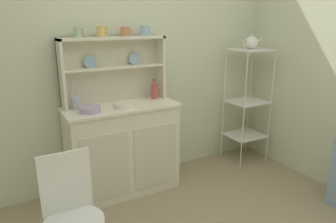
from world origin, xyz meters
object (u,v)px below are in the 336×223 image
at_px(wire_chair, 71,208).
at_px(bowl_mixing_large, 90,109).
at_px(cup_sage_0, 78,32).
at_px(jam_bottle, 154,91).
at_px(hutch_shelf_unit, 113,64).
at_px(utensil_jar, 76,103).
at_px(porcelain_teapot, 251,43).
at_px(hutch_cabinet, 123,148).
at_px(bakers_rack, 248,95).

relative_size(wire_chair, bowl_mixing_large, 4.84).
distance_m(cup_sage_0, jam_bottle, 0.90).
xyz_separation_m(hutch_shelf_unit, utensil_jar, (-0.38, -0.08, -0.30)).
relative_size(hutch_shelf_unit, jam_bottle, 4.95).
relative_size(wire_chair, utensil_jar, 3.54).
relative_size(wire_chair, porcelain_teapot, 3.73).
relative_size(hutch_cabinet, bowl_mixing_large, 5.89).
relative_size(jam_bottle, utensil_jar, 0.81).
bearing_deg(cup_sage_0, bowl_mixing_large, -88.83).
relative_size(bowl_mixing_large, utensil_jar, 0.73).
distance_m(hutch_shelf_unit, utensil_jar, 0.49).
distance_m(hutch_cabinet, jam_bottle, 0.63).
distance_m(wire_chair, jam_bottle, 1.49).
height_order(hutch_shelf_unit, bakers_rack, hutch_shelf_unit).
height_order(cup_sage_0, bowl_mixing_large, cup_sage_0).
bearing_deg(cup_sage_0, bakers_rack, -5.22).
bearing_deg(cup_sage_0, hutch_cabinet, -21.82).
height_order(hutch_cabinet, wire_chair, hutch_cabinet).
height_order(hutch_cabinet, bakers_rack, bakers_rack).
bearing_deg(bowl_mixing_large, jam_bottle, 13.15).
relative_size(bakers_rack, cup_sage_0, 14.47).
bearing_deg(porcelain_teapot, hutch_cabinet, 178.39).
relative_size(hutch_cabinet, utensil_jar, 4.32).
relative_size(cup_sage_0, utensil_jar, 0.37).
distance_m(hutch_shelf_unit, wire_chair, 1.42).
bearing_deg(hutch_cabinet, cup_sage_0, 158.18).
xyz_separation_m(wire_chair, porcelain_teapot, (2.17, 0.84, 0.85)).
height_order(bowl_mixing_large, porcelain_teapot, porcelain_teapot).
bearing_deg(porcelain_teapot, cup_sage_0, 174.78).
relative_size(hutch_cabinet, cup_sage_0, 11.57).
height_order(jam_bottle, utensil_jar, utensil_jar).
xyz_separation_m(wire_chair, jam_bottle, (1.06, 0.97, 0.41)).
height_order(hutch_shelf_unit, porcelain_teapot, hutch_shelf_unit).
relative_size(bakers_rack, bowl_mixing_large, 7.37).
relative_size(hutch_shelf_unit, wire_chair, 1.13).
distance_m(hutch_cabinet, cup_sage_0, 1.11).
distance_m(hutch_shelf_unit, bakers_rack, 1.57).
bearing_deg(bowl_mixing_large, wire_chair, -114.74).
distance_m(jam_bottle, porcelain_teapot, 1.20).
xyz_separation_m(hutch_cabinet, bowl_mixing_large, (-0.30, -0.07, 0.44)).
xyz_separation_m(hutch_cabinet, cup_sage_0, (-0.31, 0.12, 1.06)).
bearing_deg(wire_chair, jam_bottle, 34.49).
bearing_deg(wire_chair, hutch_shelf_unit, 49.10).
distance_m(bowl_mixing_large, utensil_jar, 0.17).
xyz_separation_m(hutch_cabinet, bakers_rack, (1.49, -0.04, 0.34)).
distance_m(bakers_rack, wire_chair, 2.34).
distance_m(bowl_mixing_large, porcelain_teapot, 1.86).
xyz_separation_m(hutch_cabinet, porcelain_teapot, (1.49, -0.04, 0.93)).
xyz_separation_m(hutch_shelf_unit, jam_bottle, (0.38, -0.08, -0.28)).
height_order(cup_sage_0, porcelain_teapot, cup_sage_0).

